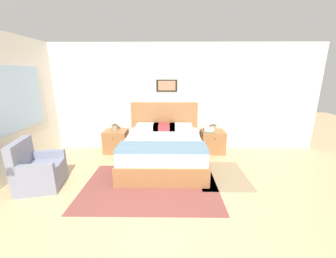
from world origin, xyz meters
TOP-DOWN VIEW (x-y plane):
  - ground_plane at (0.00, 0.00)m, footprint 16.00×16.00m
  - wall_back at (0.00, 2.89)m, footprint 7.73×0.09m
  - wall_left at (-2.69, 1.43)m, footprint 0.08×5.26m
  - area_rug_main at (-0.13, 0.94)m, footprint 2.31×1.60m
  - area_rug_bedside at (1.21, 1.36)m, footprint 0.91×1.19m
  - bed at (0.07, 1.87)m, footprint 1.64×1.94m
  - armchair at (-2.04, 0.92)m, footprint 0.78×0.83m
  - nightstand_near_window at (-1.13, 2.57)m, footprint 0.55×0.50m
  - nightstand_by_door at (1.26, 2.57)m, footprint 0.55×0.50m
  - table_lamp_near_window at (-1.14, 2.60)m, footprint 0.25×0.25m
  - table_lamp_by_door at (1.27, 2.60)m, footprint 0.25×0.25m
  - book_thick_bottom at (1.14, 2.53)m, footprint 0.22×0.28m
  - book_hardcover_middle at (1.14, 2.53)m, footprint 0.24×0.29m
  - book_novel_upper at (1.14, 2.53)m, footprint 0.23×0.28m

SIDE VIEW (x-z plane):
  - ground_plane at x=0.00m, z-range 0.00..0.00m
  - area_rug_main at x=-0.13m, z-range 0.00..0.01m
  - area_rug_bedside at x=1.21m, z-range 0.00..0.01m
  - nightstand_near_window at x=-1.13m, z-range 0.00..0.54m
  - nightstand_by_door at x=1.26m, z-range 0.00..0.54m
  - armchair at x=-2.04m, z-range -0.13..0.70m
  - bed at x=0.07m, z-range -0.28..0.93m
  - book_thick_bottom at x=1.14m, z-range 0.54..0.57m
  - book_hardcover_middle at x=1.14m, z-range 0.57..0.61m
  - book_novel_upper at x=1.14m, z-range 0.61..0.64m
  - table_lamp_near_window at x=-1.14m, z-range 0.60..0.99m
  - table_lamp_by_door at x=1.27m, z-range 0.60..0.99m
  - wall_back at x=0.00m, z-range 0.00..2.60m
  - wall_left at x=-2.69m, z-range 0.01..2.61m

